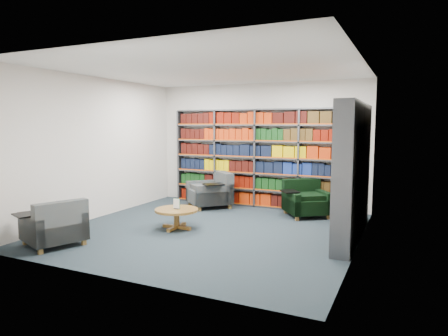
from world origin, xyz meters
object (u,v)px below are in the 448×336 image
at_px(chair_teal_left, 213,193).
at_px(chair_green_right, 305,201).
at_px(coffee_table, 177,213).
at_px(chair_teal_front, 56,227).

relative_size(chair_teal_left, chair_green_right, 1.10).
distance_m(chair_teal_left, chair_green_right, 2.12).
distance_m(chair_teal_left, coffee_table, 2.06).
bearing_deg(chair_green_right, coffee_table, -131.83).
distance_m(chair_green_right, chair_teal_front, 4.75).
relative_size(chair_teal_left, coffee_table, 1.58).
bearing_deg(chair_teal_front, coffee_table, 55.04).
height_order(chair_teal_left, coffee_table, chair_teal_left).
bearing_deg(chair_teal_left, chair_green_right, 0.08).
distance_m(chair_teal_left, chair_teal_front, 3.79).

